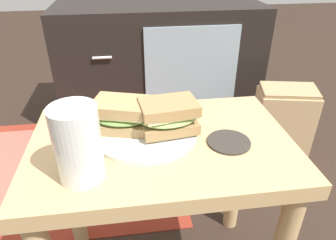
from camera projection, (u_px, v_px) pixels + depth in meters
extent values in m
cube|color=tan|center=(162.00, 147.00, 0.67)|extent=(0.56, 0.36, 0.04)
cylinder|color=tan|center=(71.00, 190.00, 0.88)|extent=(0.04, 0.04, 0.43)
cylinder|color=tan|center=(236.00, 175.00, 0.94)|extent=(0.04, 0.04, 0.43)
cube|color=black|center=(159.00, 62.00, 1.57)|extent=(0.96, 0.44, 0.58)
cube|color=#8C9EA8|center=(191.00, 76.00, 1.38)|extent=(0.42, 0.01, 0.44)
cylinder|color=silver|center=(102.00, 58.00, 1.28)|extent=(0.08, 0.01, 0.01)
cylinder|color=silver|center=(107.00, 105.00, 1.39)|extent=(0.08, 0.01, 0.01)
cube|color=maroon|center=(42.00, 169.00, 1.28)|extent=(1.13, 0.77, 0.01)
cube|color=#BA5B4C|center=(42.00, 168.00, 1.28)|extent=(0.92, 0.63, 0.00)
cylinder|color=silver|center=(145.00, 131.00, 0.68)|extent=(0.23, 0.23, 0.01)
cube|color=tan|center=(122.00, 123.00, 0.68)|extent=(0.13, 0.11, 0.02)
ellipsoid|color=#729E4C|center=(121.00, 116.00, 0.67)|extent=(0.14, 0.12, 0.02)
cube|color=beige|center=(121.00, 111.00, 0.66)|extent=(0.12, 0.10, 0.01)
cube|color=tan|center=(120.00, 106.00, 0.66)|extent=(0.14, 0.11, 0.02)
cube|color=#9E7A4C|center=(169.00, 125.00, 0.66)|extent=(0.13, 0.10, 0.02)
ellipsoid|color=#8CB260|center=(169.00, 117.00, 0.65)|extent=(0.14, 0.11, 0.02)
cube|color=beige|center=(169.00, 113.00, 0.65)|extent=(0.12, 0.09, 0.01)
cube|color=#9E7A4C|center=(169.00, 107.00, 0.64)|extent=(0.13, 0.10, 0.02)
cylinder|color=silver|center=(78.00, 144.00, 0.52)|extent=(0.08, 0.08, 0.14)
cylinder|color=#C67219|center=(79.00, 148.00, 0.53)|extent=(0.07, 0.07, 0.11)
cylinder|color=white|center=(73.00, 116.00, 0.50)|extent=(0.07, 0.07, 0.01)
cylinder|color=#332D28|center=(229.00, 142.00, 0.65)|extent=(0.09, 0.09, 0.01)
cube|color=tan|center=(282.00, 124.00, 1.32)|extent=(0.25, 0.18, 0.30)
cube|color=tan|center=(290.00, 91.00, 1.24)|extent=(0.24, 0.16, 0.03)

